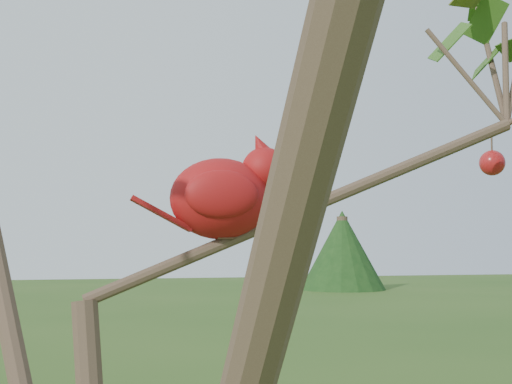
% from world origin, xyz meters
% --- Properties ---
extents(crabapple_tree, '(2.35, 2.05, 2.95)m').
position_xyz_m(crabapple_tree, '(0.03, -0.02, 2.12)').
color(crabapple_tree, '#483527').
rests_on(crabapple_tree, ground).
extents(cardinal, '(0.23, 0.12, 0.16)m').
position_xyz_m(cardinal, '(0.14, 0.08, 2.09)').
color(cardinal, '#B1170F').
rests_on(cardinal, ground).
extents(distant_trees, '(38.99, 12.95, 3.42)m').
position_xyz_m(distant_trees, '(0.38, 24.91, 1.47)').
color(distant_trees, '#483527').
rests_on(distant_trees, ground).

